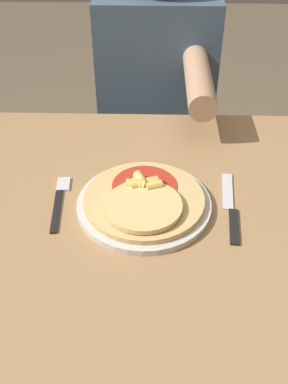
{
  "coord_description": "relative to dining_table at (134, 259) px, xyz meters",
  "views": [
    {
      "loc": [
        0.04,
        -0.66,
        1.39
      ],
      "look_at": [
        0.02,
        0.04,
        0.81
      ],
      "focal_mm": 42.0,
      "sensor_mm": 36.0,
      "label": 1
    }
  ],
  "objects": [
    {
      "name": "plate",
      "position": [
        0.02,
        0.04,
        0.13
      ],
      "size": [
        0.28,
        0.28,
        0.01
      ],
      "color": "beige",
      "rests_on": "dining_table"
    },
    {
      "name": "dining_table",
      "position": [
        0.0,
        0.0,
        0.0
      ],
      "size": [
        1.12,
        0.84,
        0.77
      ],
      "color": "#9E754C",
      "rests_on": "ground_plane"
    },
    {
      "name": "knife",
      "position": [
        0.2,
        0.03,
        0.12
      ],
      "size": [
        0.03,
        0.22,
        0.0
      ],
      "color": "black",
      "rests_on": "dining_table"
    },
    {
      "name": "pizza",
      "position": [
        0.02,
        0.03,
        0.15
      ],
      "size": [
        0.25,
        0.25,
        0.04
      ],
      "color": "tan",
      "rests_on": "plate"
    },
    {
      "name": "fork",
      "position": [
        -0.16,
        0.05,
        0.12
      ],
      "size": [
        0.03,
        0.18,
        0.0
      ],
      "color": "black",
      "rests_on": "dining_table"
    },
    {
      "name": "person_diner",
      "position": [
        0.05,
        0.67,
        0.05
      ],
      "size": [
        0.36,
        0.52,
        1.21
      ],
      "color": "#2D2D38",
      "rests_on": "ground_plane"
    }
  ]
}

